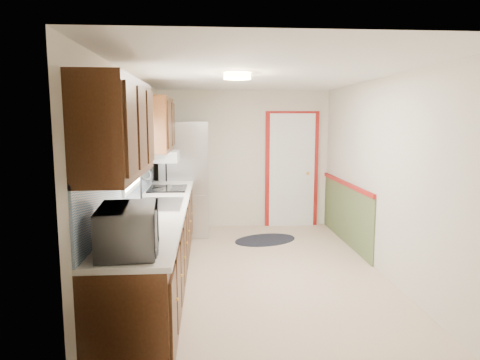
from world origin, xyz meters
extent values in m
cube|color=tan|center=(0.00, 0.00, 0.00)|extent=(3.20, 5.20, 0.12)
cube|color=white|center=(0.00, 0.00, 2.40)|extent=(3.20, 5.20, 0.12)
cube|color=beige|center=(0.00, 2.50, 1.20)|extent=(3.20, 0.10, 2.40)
cube|color=beige|center=(0.00, -2.50, 1.20)|extent=(3.20, 0.10, 2.40)
cube|color=beige|center=(-1.50, 0.00, 1.20)|extent=(0.10, 5.20, 2.40)
cube|color=beige|center=(1.50, 0.00, 1.20)|extent=(0.10, 5.20, 2.40)
cube|color=#32190B|center=(-1.20, -0.30, 0.45)|extent=(0.60, 4.00, 0.90)
cube|color=white|center=(-1.19, -0.30, 0.92)|extent=(0.63, 4.00, 0.04)
cube|color=#5690D1|center=(-1.49, -0.30, 1.22)|extent=(0.02, 4.00, 0.55)
cube|color=#32190B|center=(-1.32, -1.60, 1.83)|extent=(0.35, 1.40, 0.75)
cube|color=#32190B|center=(-1.32, 1.10, 1.83)|extent=(0.35, 1.20, 0.75)
cube|color=white|center=(-1.49, -0.20, 1.62)|extent=(0.02, 1.00, 0.90)
cube|color=orange|center=(-1.44, -0.20, 1.97)|extent=(0.05, 1.12, 0.24)
cube|color=#B7B7BC|center=(-1.19, -0.20, 0.95)|extent=(0.52, 0.82, 0.02)
cube|color=white|center=(-1.27, 1.15, 1.38)|extent=(0.45, 0.60, 0.15)
cube|color=maroon|center=(0.85, 2.47, 1.00)|extent=(0.94, 0.05, 2.08)
cube|color=white|center=(0.85, 2.44, 1.00)|extent=(0.80, 0.04, 2.00)
cube|color=#4A5932|center=(1.49, 1.35, 0.45)|extent=(0.02, 2.30, 0.90)
cube|color=maroon|center=(1.48, 1.35, 0.92)|extent=(0.04, 2.30, 0.06)
cylinder|color=#FFD88C|center=(-0.30, -0.20, 2.36)|extent=(0.30, 0.30, 0.06)
imported|color=white|center=(-1.20, -1.95, 1.15)|extent=(0.39, 0.64, 0.41)
cube|color=#B7B7BC|center=(-1.02, 2.05, 0.93)|extent=(0.79, 0.74, 1.86)
cylinder|color=black|center=(-1.28, 1.65, 0.84)|extent=(0.02, 0.02, 1.30)
ellipsoid|color=black|center=(0.26, 1.54, 0.01)|extent=(1.19, 0.99, 0.01)
cube|color=black|center=(-1.19, 0.89, 0.95)|extent=(0.51, 0.61, 0.02)
camera|label=1|loc=(-0.63, -4.98, 1.89)|focal=32.00mm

